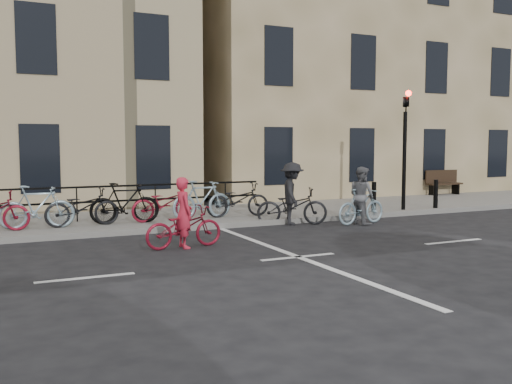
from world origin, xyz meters
name	(u,v)px	position (x,y,z in m)	size (l,w,h in m)	color
ground	(298,257)	(0.00, 0.00, 0.00)	(120.00, 120.00, 0.00)	black
sidewalk	(49,226)	(-4.00, 6.00, 0.07)	(46.00, 4.00, 0.15)	slate
building_east	(330,56)	(9.00, 13.00, 6.15)	(14.00, 10.00, 12.00)	#958359
traffic_light	(405,135)	(6.20, 4.34, 2.45)	(0.18, 0.30, 3.90)	black
bollard_east	(374,197)	(5.00, 4.25, 0.60)	(0.14, 0.14, 0.90)	black
bollard_west	(436,194)	(7.40, 4.25, 0.60)	(0.14, 0.14, 0.90)	black
bench	(443,181)	(11.00, 7.73, 0.67)	(1.60, 0.41, 0.97)	black
parked_bikes	(82,206)	(-3.30, 5.04, 0.64)	(10.40, 1.23, 1.05)	black
cyclist_pink	(184,223)	(-1.69, 1.89, 0.52)	(1.72, 0.70, 1.50)	maroon
cyclist_grey	(361,201)	(3.77, 3.16, 0.63)	(1.67, 0.84, 1.57)	#8EABBA
cyclist_dark	(292,200)	(2.02, 3.90, 0.67)	(2.01, 1.34, 1.69)	black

